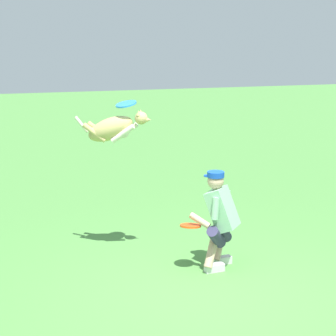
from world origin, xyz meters
TOP-DOWN VIEW (x-y plane):
  - ground_plane at (0.00, 0.00)m, footprint 60.00×60.00m
  - person at (-0.48, -0.80)m, footprint 0.70×0.57m
  - dog at (0.65, -1.75)m, footprint 0.94×0.65m
  - frisbee_flying at (0.50, -1.67)m, footprint 0.36×0.36m
  - frisbee_held at (-0.09, -0.86)m, footprint 0.33×0.33m

SIDE VIEW (x-z plane):
  - ground_plane at x=0.00m, z-range 0.00..0.00m
  - frisbee_held at x=-0.09m, z-range 0.58..0.64m
  - person at x=-0.48m, z-range 0.05..1.34m
  - dog at x=0.65m, z-range 1.52..2.04m
  - frisbee_flying at x=0.50m, z-range 2.07..2.16m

